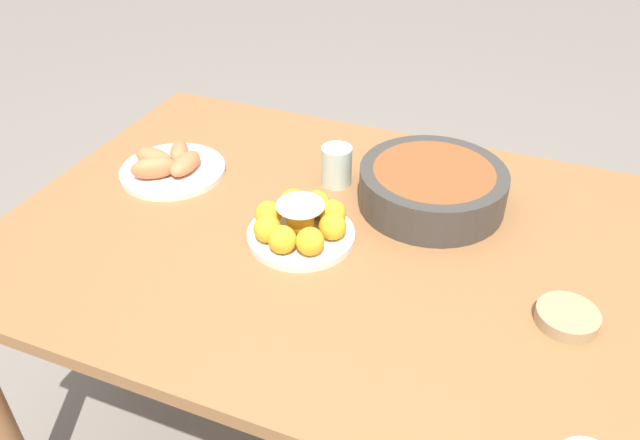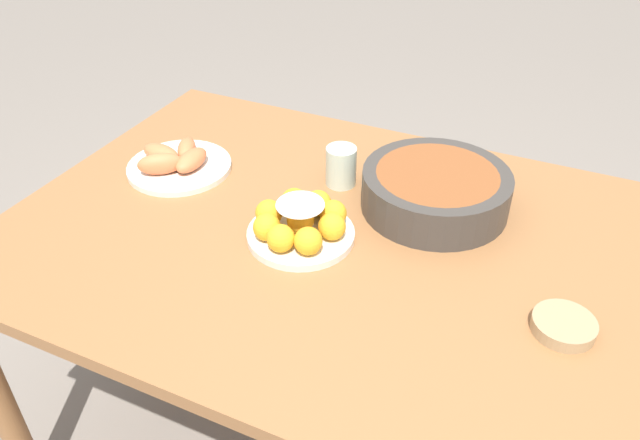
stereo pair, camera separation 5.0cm
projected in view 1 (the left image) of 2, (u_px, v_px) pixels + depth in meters
The scene contains 6 objects.
dining_table at pixel (338, 266), 1.33m from camera, with size 1.38×0.96×0.72m.
cake_plate at pixel (301, 224), 1.25m from camera, with size 0.22×0.22×0.09m.
serving_bowl at pixel (432, 186), 1.34m from camera, with size 0.32×0.32×0.09m.
sauce_bowl at pixel (567, 316), 1.07m from camera, with size 0.11×0.11×0.02m.
seafood_platter at pixel (170, 166), 1.46m from camera, with size 0.25×0.25×0.07m.
cup_far at pixel (337, 166), 1.41m from camera, with size 0.07×0.07×0.09m.
Camera 1 is at (0.35, -0.96, 1.49)m, focal length 35.00 mm.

